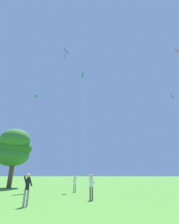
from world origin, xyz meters
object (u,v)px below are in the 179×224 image
object	(u,v)px
kite_teal_box	(82,77)
person_foreground_watcher	(27,186)
kite_black_large	(66,57)
tree_right_cluster	(14,148)
kite_green_small	(35,96)
person_in_blue_jacket	(75,182)
kite_purple_streamer	(174,101)
person_near_tree	(91,184)

from	to	relation	value
kite_teal_box	person_foreground_watcher	distance (m)	20.23
kite_teal_box	person_foreground_watcher	bearing A→B (deg)	-95.84
kite_black_large	tree_right_cluster	world-z (taller)	kite_black_large
kite_green_small	person_foreground_watcher	xyz separation A→B (m)	(16.04, -33.20, -23.05)
kite_teal_box	tree_right_cluster	xyz separation A→B (m)	(-9.97, 0.35, -11.39)
kite_green_small	person_in_blue_jacket	size ratio (longest dim) A/B	15.75
kite_black_large	kite_purple_streamer	world-z (taller)	kite_black_large
tree_right_cluster	kite_black_large	bearing A→B (deg)	17.25
person_in_blue_jacket	tree_right_cluster	xyz separation A→B (m)	(-9.99, 4.75, 4.35)
person_foreground_watcher	tree_right_cluster	distance (m)	16.29
person_in_blue_jacket	person_near_tree	distance (m)	5.89
kite_teal_box	person_in_blue_jacket	bearing A→B (deg)	-89.80
kite_purple_streamer	person_near_tree	world-z (taller)	kite_purple_streamer
kite_purple_streamer	tree_right_cluster	world-z (taller)	kite_purple_streamer
kite_green_small	kite_black_large	bearing A→B (deg)	-52.78
tree_right_cluster	person_in_blue_jacket	bearing A→B (deg)	-25.42
kite_purple_streamer	person_in_blue_jacket	world-z (taller)	kite_purple_streamer
person_in_blue_jacket	kite_black_large	bearing A→B (deg)	118.26
kite_black_large	tree_right_cluster	xyz separation A→B (m)	(-6.37, -1.98, -17.60)
tree_right_cluster	person_near_tree	bearing A→B (deg)	-39.97
kite_teal_box	person_near_tree	xyz separation A→B (m)	(2.21, -9.87, -15.64)
kite_green_small	tree_right_cluster	bearing A→B (deg)	-69.84
kite_green_small	person_near_tree	bearing A→B (deg)	-57.15
kite_teal_box	kite_black_large	xyz separation A→B (m)	(-3.60, 2.33, 6.21)
kite_black_large	person_near_tree	size ratio (longest dim) A/B	14.49
kite_purple_streamer	person_in_blue_jacket	bearing A→B (deg)	-130.18
kite_purple_streamer	person_near_tree	size ratio (longest dim) A/B	14.21
kite_teal_box	person_in_blue_jacket	distance (m)	16.34
kite_green_small	person_foreground_watcher	world-z (taller)	kite_green_small
kite_green_small	person_in_blue_jacket	bearing A→B (deg)	-55.03
person_in_blue_jacket	tree_right_cluster	bearing A→B (deg)	154.58
kite_teal_box	tree_right_cluster	world-z (taller)	kite_teal_box
person_foreground_watcher	kite_purple_streamer	bearing A→B (deg)	55.40
person_foreground_watcher	kite_black_large	bearing A→B (deg)	98.64
person_near_tree	tree_right_cluster	xyz separation A→B (m)	(-12.18, 10.21, 4.25)
person_near_tree	tree_right_cluster	size ratio (longest dim) A/B	0.22
kite_black_large	kite_teal_box	bearing A→B (deg)	-32.89
person_in_blue_jacket	person_foreground_watcher	bearing A→B (deg)	-98.96
person_in_blue_jacket	tree_right_cluster	distance (m)	11.88
kite_black_large	tree_right_cluster	size ratio (longest dim) A/B	3.14
kite_teal_box	kite_purple_streamer	xyz separation A→B (m)	(24.34, 24.41, 5.84)
person_foreground_watcher	kite_teal_box	bearing A→B (deg)	84.16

